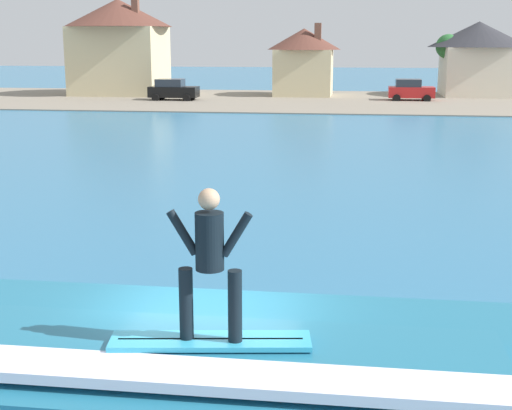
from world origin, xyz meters
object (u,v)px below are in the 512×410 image
at_px(car_near_shore, 173,90).
at_px(house_with_chimney, 119,41).
at_px(tree_tall_bare, 448,48).
at_px(house_gabled_white, 478,54).
at_px(surfer, 210,257).
at_px(car_far_shore, 410,90).
at_px(wave_crest, 193,397).
at_px(house_small_cottage, 304,59).
at_px(surfboard, 210,341).

distance_m(car_near_shore, house_with_chimney, 9.58).
height_order(car_near_shore, tree_tall_bare, tree_tall_bare).
height_order(car_near_shore, house_gabled_white, house_gabled_white).
relative_size(surfer, car_far_shore, 0.46).
relative_size(wave_crest, car_far_shore, 2.24).
height_order(house_small_cottage, tree_tall_bare, house_small_cottage).
xyz_separation_m(car_far_shore, tree_tall_bare, (3.56, 5.96, 3.43)).
bearing_deg(surfboard, house_gabled_white, 79.02).
relative_size(house_gabled_white, house_small_cottage, 1.37).
bearing_deg(wave_crest, car_far_shore, 83.65).
xyz_separation_m(surfer, car_far_shore, (5.87, 56.34, -1.87)).
height_order(house_gabled_white, house_small_cottage, house_gabled_white).
distance_m(house_with_chimney, tree_tall_bare, 30.27).
bearing_deg(tree_tall_bare, house_small_cottage, -172.88).
height_order(surfer, house_gabled_white, house_gabled_white).
distance_m(wave_crest, surfer, 2.07).
bearing_deg(house_small_cottage, car_near_shore, -147.17).
height_order(house_with_chimney, house_gabled_white, house_with_chimney).
relative_size(surfboard, surfer, 1.33).
xyz_separation_m(wave_crest, house_small_cottage, (-3.22, 60.17, 2.57)).
xyz_separation_m(wave_crest, tree_tall_bare, (9.78, 61.79, 3.54)).
bearing_deg(house_small_cottage, wave_crest, -86.94).
bearing_deg(car_near_shore, house_with_chimney, 138.48).
height_order(car_near_shore, house_small_cottage, house_small_cottage).
distance_m(house_gabled_white, house_small_cottage, 15.92).
relative_size(wave_crest, car_near_shore, 2.09).
distance_m(house_with_chimney, house_gabled_white, 33.09).
bearing_deg(tree_tall_bare, house_gabled_white, 12.07).
xyz_separation_m(wave_crest, house_with_chimney, (-20.36, 59.07, 4.13)).
xyz_separation_m(surfer, car_near_shore, (-14.20, 53.81, -1.87)).
xyz_separation_m(house_with_chimney, tree_tall_bare, (30.15, 2.72, -0.59)).
bearing_deg(surfer, house_gabled_white, 79.03).
bearing_deg(wave_crest, tree_tall_bare, 81.00).
bearing_deg(house_with_chimney, house_small_cottage, 3.66).
xyz_separation_m(surfer, tree_tall_bare, (9.43, 62.30, 1.56)).
height_order(wave_crest, car_near_shore, car_near_shore).
relative_size(car_near_shore, house_small_cottage, 0.62).
bearing_deg(surfer, tree_tall_bare, 81.39).
relative_size(house_with_chimney, tree_tall_bare, 1.77).
distance_m(car_far_shore, house_small_cottage, 10.67).
distance_m(wave_crest, tree_tall_bare, 62.66).
xyz_separation_m(car_near_shore, house_gabled_white, (26.39, 9.07, 2.92)).
distance_m(surfboard, house_gabled_white, 64.07).
xyz_separation_m(car_far_shore, house_gabled_white, (6.32, 6.55, 2.92)).
distance_m(wave_crest, surfboard, 1.14).
height_order(car_far_shore, tree_tall_bare, tree_tall_bare).
distance_m(car_near_shore, house_small_cottage, 12.89).
height_order(wave_crest, house_small_cottage, house_small_cottage).
height_order(car_far_shore, house_small_cottage, house_small_cottage).
distance_m(car_far_shore, house_gabled_white, 9.56).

